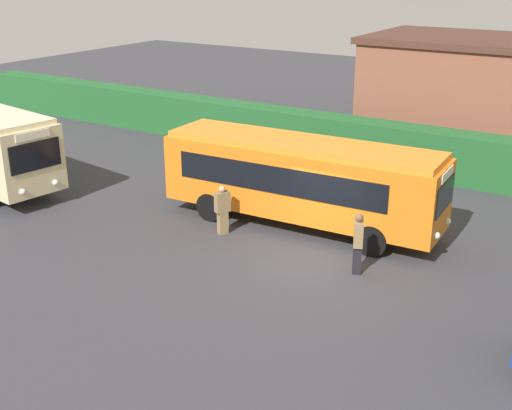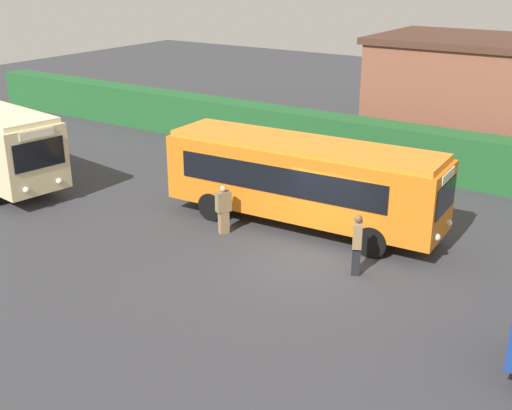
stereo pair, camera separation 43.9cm
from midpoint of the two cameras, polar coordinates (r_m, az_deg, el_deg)
name	(u,v)px [view 2 (the right image)]	position (r m, az deg, el deg)	size (l,w,h in m)	color
ground_plane	(305,263)	(19.90, 4.95, -5.02)	(82.12, 82.12, 0.00)	#38383D
bus_orange	(303,178)	(21.89, 4.66, 2.36)	(9.75, 2.84, 3.00)	orange
person_left	(223,209)	(21.59, -2.27, -0.32)	(0.46, 0.56, 1.67)	olive
person_center	(357,243)	(18.98, 9.45, -3.29)	(0.42, 0.50, 1.85)	black
hedge_row	(426,153)	(28.23, 14.99, 4.40)	(53.06, 1.39, 2.02)	#225C2B
depot_building	(505,97)	(32.69, 21.21, 8.79)	(12.01, 6.75, 5.21)	brown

